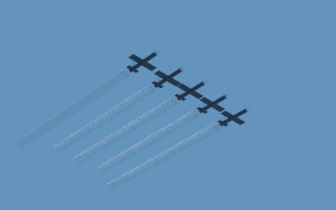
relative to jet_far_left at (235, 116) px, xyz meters
The scene contains 10 objects.
jet_far_left is the anchor object (origin of this frame).
jet_inner_left 9.03m from the jet_far_left, ahead, with size 8.88×12.94×3.11m.
jet_center 18.57m from the jet_far_left, ahead, with size 8.88×12.94×3.11m.
jet_inner_right 27.60m from the jet_far_left, ahead, with size 8.88×12.94×3.11m.
jet_far_right 37.80m from the jet_far_left, ahead, with size 8.88×12.94×3.11m.
smoke_trail_far_left 32.62m from the jet_far_left, 90.00° to the right, with size 2.75×53.47×2.75m.
smoke_trail_inner_left 30.63m from the jet_far_left, 72.89° to the right, with size 2.75×46.61×2.75m.
smoke_trail_center 35.28m from the jet_far_left, 58.26° to the right, with size 2.75×48.64×2.75m.
smoke_trail_inner_right 40.53m from the jet_far_left, 47.09° to the right, with size 2.75×47.61×2.75m.
smoke_trail_far_right 49.61m from the jet_far_left, 40.37° to the right, with size 2.75×53.47×2.75m.
Camera 1 is at (141.96, 139.50, 1.52)m, focal length 90.64 mm.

